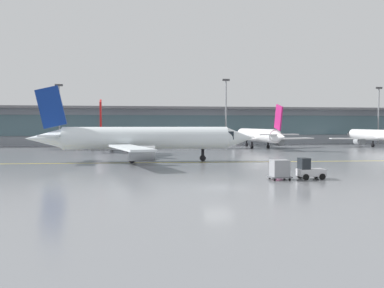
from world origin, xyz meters
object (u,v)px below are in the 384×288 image
cargo_dolly_lead (280,169)px  gate_airplane_1 (103,135)px  apron_light_mast_1 (59,112)px  apron_light_mast_2 (226,109)px  baggage_tug (309,170)px  apron_light_mast_3 (378,113)px  gate_airplane_3 (377,135)px  taxiing_regional_jet (143,139)px  gate_airplane_2 (258,135)px

cargo_dolly_lead → gate_airplane_1: bearing=108.3°
apron_light_mast_1 → apron_light_mast_2: size_ratio=0.89×
apron_light_mast_1 → apron_light_mast_2: apron_light_mast_2 is taller
cargo_dolly_lead → apron_light_mast_1: apron_light_mast_1 is taller
baggage_tug → apron_light_mast_3: apron_light_mast_3 is taller
cargo_dolly_lead → apron_light_mast_1: size_ratio=0.14×
apron_light_mast_3 → cargo_dolly_lead: bearing=-128.6°
apron_light_mast_2 → apron_light_mast_1: bearing=178.2°
gate_airplane_3 → taxiing_regional_jet: size_ratio=0.80×
gate_airplane_2 → apron_light_mast_3: apron_light_mast_3 is taller
gate_airplane_3 → cargo_dolly_lead: 70.62m
apron_light_mast_1 → apron_light_mast_2: bearing=-1.8°
gate_airplane_1 → baggage_tug: bearing=-158.9°
gate_airplane_1 → apron_light_mast_1: size_ratio=2.05×
gate_airplane_1 → gate_airplane_2: 33.66m
baggage_tug → apron_light_mast_2: (8.36, 65.82, 7.97)m
apron_light_mast_1 → gate_airplane_3: bearing=-9.8°
taxiing_regional_jet → cargo_dolly_lead: bearing=-58.2°
cargo_dolly_lead → apron_light_mast_3: (52.61, 65.93, 7.11)m
apron_light_mast_2 → baggage_tug: bearing=-97.2°
apron_light_mast_1 → taxiing_regional_jet: bearing=-69.3°
gate_airplane_3 → baggage_tug: bearing=139.9°
apron_light_mast_2 → gate_airplane_2: bearing=-72.5°
gate_airplane_2 → apron_light_mast_2: size_ratio=1.71×
cargo_dolly_lead → apron_light_mast_3: bearing=51.5°
baggage_tug → taxiing_regional_jet: bearing=122.8°
gate_airplane_1 → apron_light_mast_3: apron_light_mast_3 is taller
gate_airplane_3 → apron_light_mast_1: bearing=77.7°
apron_light_mast_3 → apron_light_mast_2: bearing=-179.9°
gate_airplane_1 → taxiing_regional_jet: 32.86m
apron_light_mast_2 → apron_light_mast_3: 41.23m
gate_airplane_3 → baggage_tug: 68.74m
gate_airplane_3 → cargo_dolly_lead: gate_airplane_3 is taller
apron_light_mast_1 → apron_light_mast_3: (80.98, -1.17, 0.18)m
gate_airplane_3 → apron_light_mast_2: size_ratio=1.59×
gate_airplane_2 → taxiing_regional_jet: bearing=135.2°
apron_light_mast_3 → apron_light_mast_1: bearing=179.2°
gate_airplane_2 → apron_light_mast_1: (-43.77, 14.04, 5.21)m
gate_airplane_2 → taxiing_regional_jet: (-27.14, -30.08, 0.47)m
gate_airplane_2 → cargo_dolly_lead: size_ratio=13.25×
gate_airplane_3 → taxiing_regional_jet: bearing=116.6°
gate_airplane_2 → gate_airplane_3: 29.54m
baggage_tug → apron_light_mast_2: 66.83m
gate_airplane_2 → gate_airplane_3: bearing=-90.0°
gate_airplane_1 → apron_light_mast_3: (70.80, 10.73, 5.18)m
gate_airplane_2 → gate_airplane_3: (29.51, 1.42, -0.18)m
apron_light_mast_2 → apron_light_mast_3: bearing=0.1°
taxiing_regional_jet → apron_light_mast_2: 49.01m
gate_airplane_1 → taxiing_regional_jet: bearing=-168.6°
taxiing_regional_jet → apron_light_mast_2: (23.11, 42.85, 5.63)m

